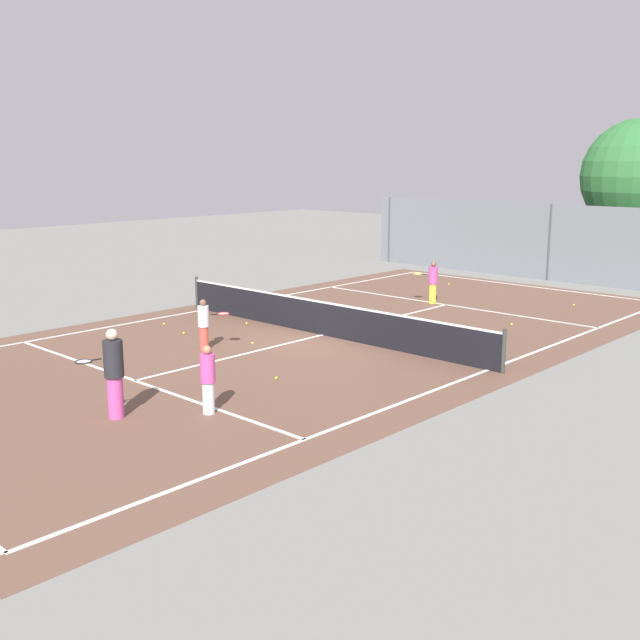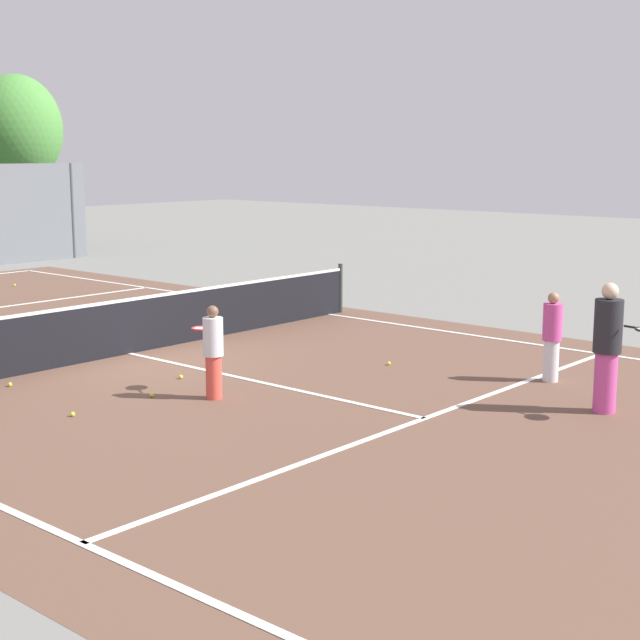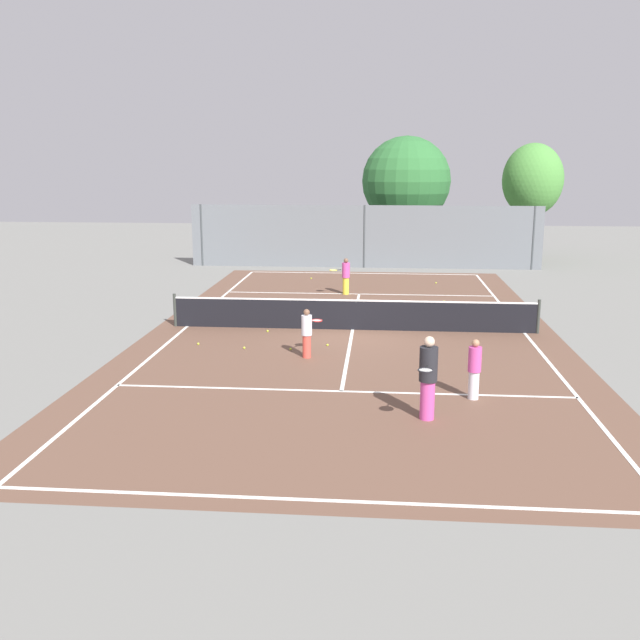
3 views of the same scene
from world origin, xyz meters
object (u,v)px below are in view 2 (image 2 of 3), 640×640
at_px(tennis_ball_0, 113,302).
at_px(tennis_ball_1, 181,377).
at_px(tennis_ball_7, 85,348).
at_px(tennis_ball_4, 15,285).
at_px(tennis_ball_5, 10,385).
at_px(player_3, 552,336).
at_px(tennis_ball_8, 389,363).
at_px(player_1, 213,350).
at_px(ball_crate, 49,337).
at_px(tennis_ball_3, 73,414).
at_px(player_2, 608,346).
at_px(tennis_ball_2, 152,395).

bearing_deg(tennis_ball_0, tennis_ball_1, -119.41).
xyz_separation_m(tennis_ball_0, tennis_ball_7, (-3.70, -4.12, 0.00)).
height_order(tennis_ball_1, tennis_ball_4, same).
bearing_deg(tennis_ball_5, player_3, -46.64).
relative_size(player_3, tennis_ball_8, 21.47).
distance_m(player_1, ball_crate, 5.16).
xyz_separation_m(player_3, tennis_ball_5, (-5.77, 6.11, -0.69)).
distance_m(player_3, tennis_ball_5, 8.44).
bearing_deg(tennis_ball_7, tennis_ball_1, -96.03).
height_order(player_3, tennis_ball_3, player_3).
distance_m(tennis_ball_0, tennis_ball_8, 9.10).
distance_m(player_2, ball_crate, 10.09).
xyz_separation_m(player_3, tennis_ball_3, (-6.12, 3.96, -0.69)).
bearing_deg(tennis_ball_2, player_1, -52.41).
bearing_deg(player_2, tennis_ball_0, 83.67).
distance_m(tennis_ball_0, tennis_ball_2, 9.20).
relative_size(tennis_ball_1, tennis_ball_4, 1.00).
relative_size(player_3, tennis_ball_1, 21.47).
height_order(player_2, tennis_ball_4, player_2).
height_order(player_3, tennis_ball_7, player_3).
relative_size(tennis_ball_1, tennis_ball_8, 1.00).
distance_m(tennis_ball_1, tennis_ball_8, 3.52).
height_order(tennis_ball_5, tennis_ball_7, same).
bearing_deg(player_2, player_1, 123.20).
xyz_separation_m(player_1, tennis_ball_7, (0.79, 4.30, -0.68)).
distance_m(tennis_ball_0, tennis_ball_7, 5.54).
xyz_separation_m(ball_crate, tennis_ball_0, (3.92, 3.32, -0.15)).
bearing_deg(tennis_ball_8, tennis_ball_7, 118.21).
relative_size(tennis_ball_4, tennis_ball_7, 1.00).
bearing_deg(tennis_ball_1, player_2, -66.57).
height_order(tennis_ball_0, tennis_ball_4, same).
bearing_deg(tennis_ball_2, tennis_ball_3, 179.85).
bearing_deg(player_3, ball_crate, 113.50).
height_order(tennis_ball_4, tennis_ball_5, same).
bearing_deg(tennis_ball_4, tennis_ball_5, -121.66).
distance_m(player_3, tennis_ball_0, 11.67).
bearing_deg(tennis_ball_7, tennis_ball_0, 48.05).
distance_m(player_3, tennis_ball_4, 15.99).
distance_m(ball_crate, tennis_ball_2, 4.51).
xyz_separation_m(player_1, tennis_ball_4, (4.50, 12.75, -0.68)).
height_order(ball_crate, tennis_ball_3, ball_crate).
relative_size(player_3, tennis_ball_4, 21.47).
relative_size(player_2, tennis_ball_5, 27.46).
relative_size(tennis_ball_0, tennis_ball_2, 1.00).
bearing_deg(player_3, player_1, 142.40).
distance_m(tennis_ball_4, tennis_ball_5, 11.59).
bearing_deg(tennis_ball_4, tennis_ball_8, -94.56).
xyz_separation_m(tennis_ball_1, tennis_ball_2, (-1.04, -0.55, 0.00)).
xyz_separation_m(ball_crate, tennis_ball_1, (-0.10, -3.82, -0.15)).
xyz_separation_m(tennis_ball_2, tennis_ball_4, (5.06, 12.02, 0.00)).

